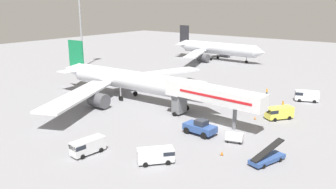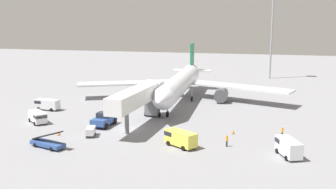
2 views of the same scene
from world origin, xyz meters
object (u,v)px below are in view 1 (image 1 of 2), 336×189
at_px(airplane_at_gate, 129,81).
at_px(ground_crew_worker_midground, 283,104).
at_px(service_van_far_center, 279,112).
at_px(safety_cone_alpha, 255,118).
at_px(belt_loader_truck, 267,158).
at_px(service_van_mid_left, 87,146).
at_px(service_van_rear_right, 306,95).
at_px(jet_bridge, 208,95).
at_px(ground_crew_worker_foreground, 267,92).
at_px(safety_cone_charlie, 252,101).
at_px(airplane_background, 216,49).
at_px(pushback_tug, 200,127).
at_px(service_van_rear_left, 157,155).
at_px(apron_light_mast, 79,5).
at_px(baggage_cart_mid_center, 234,137).
at_px(safety_cone_bravo, 222,153).

relative_size(airplane_at_gate, ground_crew_worker_midground, 27.87).
relative_size(service_van_far_center, safety_cone_alpha, 8.88).
distance_m(belt_loader_truck, service_van_mid_left, 25.05).
distance_m(service_van_rear_right, ground_crew_worker_midground, 8.74).
height_order(jet_bridge, ground_crew_worker_foreground, jet_bridge).
height_order(airplane_at_gate, safety_cone_charlie, airplane_at_gate).
xyz_separation_m(safety_cone_alpha, airplane_background, (54.78, 39.98, 3.89)).
xyz_separation_m(jet_bridge, belt_loader_truck, (-9.14, -14.96, -4.33)).
distance_m(pushback_tug, service_van_rear_left, 12.35).
height_order(ground_crew_worker_foreground, apron_light_mast, apron_light_mast).
bearing_deg(service_van_rear_right, ground_crew_worker_foreground, 93.14).
xyz_separation_m(pushback_tug, baggage_cart_mid_center, (0.36, -6.03, -0.37)).
relative_size(pushback_tug, airplane_background, 0.13).
height_order(airplane_at_gate, ground_crew_worker_foreground, airplane_at_gate).
bearing_deg(safety_cone_charlie, jet_bridge, 175.14).
distance_m(ground_crew_worker_foreground, apron_light_mast, 66.57).
height_order(belt_loader_truck, airplane_background, airplane_background).
relative_size(belt_loader_truck, apron_light_mast, 0.20).
distance_m(jet_bridge, safety_cone_charlie, 17.18).
height_order(belt_loader_truck, service_van_rear_right, belt_loader_truck).
bearing_deg(safety_cone_charlie, ground_crew_worker_foreground, -1.04).
relative_size(airplane_at_gate, service_van_rear_left, 9.94).
distance_m(service_van_rear_left, service_van_rear_right, 43.31).
relative_size(service_van_mid_left, ground_crew_worker_midground, 2.89).
xyz_separation_m(safety_cone_bravo, apron_light_mast, (32.99, 71.18, 19.73)).
relative_size(service_van_far_center, ground_crew_worker_foreground, 3.01).
distance_m(belt_loader_truck, safety_cone_charlie, 28.97).
height_order(baggage_cart_mid_center, safety_cone_bravo, baggage_cart_mid_center).
height_order(service_van_far_center, safety_cone_charlie, service_van_far_center).
xyz_separation_m(belt_loader_truck, baggage_cart_mid_center, (3.65, 6.73, 0.08)).
bearing_deg(jet_bridge, pushback_tug, -159.39).
height_order(belt_loader_truck, service_van_rear_left, belt_loader_truck).
relative_size(safety_cone_charlie, apron_light_mast, 0.02).
xyz_separation_m(service_van_far_center, service_van_mid_left, (-31.51, 16.12, -0.05)).
bearing_deg(ground_crew_worker_foreground, safety_cone_bravo, -167.94).
xyz_separation_m(ground_crew_worker_foreground, safety_cone_charlie, (-7.62, 0.14, -0.60)).
bearing_deg(safety_cone_bravo, service_van_rear_left, 141.79).
height_order(service_van_rear_left, apron_light_mast, apron_light_mast).
distance_m(jet_bridge, safety_cone_alpha, 10.35).
height_order(belt_loader_truck, service_van_far_center, belt_loader_truck).
distance_m(service_van_far_center, baggage_cart_mid_center, 14.96).
distance_m(service_van_mid_left, safety_cone_bravo, 19.20).
bearing_deg(service_van_rear_left, service_van_rear_right, -9.38).
bearing_deg(baggage_cart_mid_center, apron_light_mast, 68.50).
bearing_deg(baggage_cart_mid_center, service_van_rear_left, 158.05).
distance_m(safety_cone_bravo, safety_cone_charlie, 28.24).
xyz_separation_m(ground_crew_worker_midground, safety_cone_bravo, (-26.82, -0.85, -0.62)).
distance_m(pushback_tug, ground_crew_worker_foreground, 29.95).
bearing_deg(safety_cone_alpha, service_van_rear_right, -12.21).
xyz_separation_m(service_van_rear_left, ground_crew_worker_foreground, (42.26, 1.59, -0.22)).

